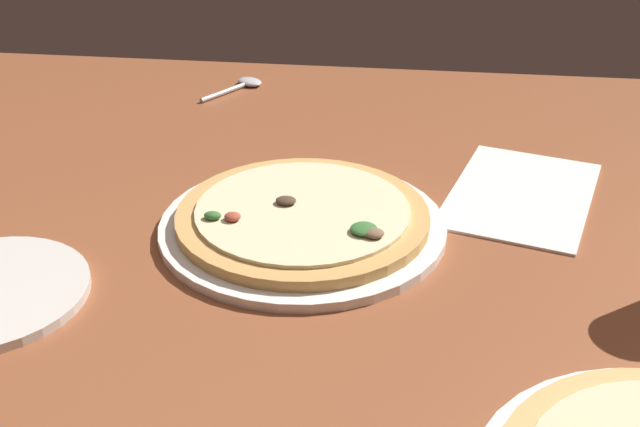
% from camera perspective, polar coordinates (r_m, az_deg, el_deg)
% --- Properties ---
extents(dining_table, '(1.50, 1.10, 0.04)m').
position_cam_1_polar(dining_table, '(0.81, 1.24, -3.76)').
color(dining_table, brown).
rests_on(dining_table, ground).
extents(pizza_main, '(0.29, 0.29, 0.03)m').
position_cam_1_polar(pizza_main, '(0.82, -1.21, -0.49)').
color(pizza_main, white).
rests_on(pizza_main, dining_table).
extents(paper_menu, '(0.20, 0.25, 0.00)m').
position_cam_1_polar(paper_menu, '(0.92, 13.87, 1.31)').
color(paper_menu, white).
rests_on(paper_menu, dining_table).
extents(spoon, '(0.08, 0.11, 0.01)m').
position_cam_1_polar(spoon, '(1.21, -5.40, 8.95)').
color(spoon, silver).
rests_on(spoon, dining_table).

